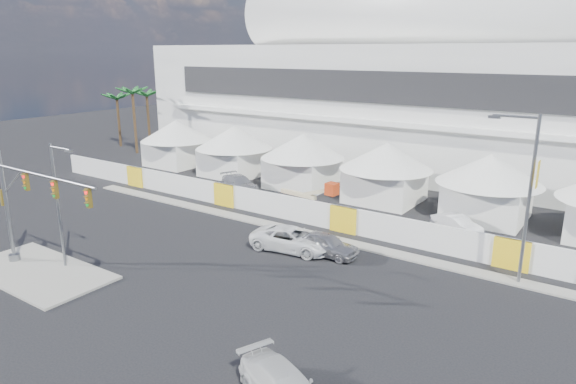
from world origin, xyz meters
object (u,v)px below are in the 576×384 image
Objects in this scene: streetlight_median at (59,198)px; boom_lift at (294,204)px; traffic_mast at (24,206)px; streetlight_curb at (526,188)px; pickup_curb at (292,239)px; lot_car_a at (457,224)px; lot_car_c at (240,183)px; sedan_silver at (326,244)px.

streetlight_median reaches higher than boom_lift.
traffic_mast is 29.74m from streetlight_curb.
pickup_curb reaches higher than lot_car_a.
streetlight_curb reaches higher than lot_car_a.
boom_lift is at bearing 169.39° from streetlight_curb.
streetlight_median is at bearing 128.11° from pickup_curb.
streetlight_median is 27.65m from streetlight_curb.
lot_car_c is 0.51× the size of traffic_mast.
lot_car_a is 0.80× the size of lot_car_c.
streetlight_curb is at bearing 30.52° from streetlight_median.
streetlight_curb is at bearing -85.27° from pickup_curb.
boom_lift is (7.21, 18.82, -3.28)m from traffic_mast.
streetlight_curb is (26.89, -6.63, 5.08)m from lot_car_c.
streetlight_median is (1.58, 1.39, 0.47)m from traffic_mast.
pickup_curb is 8.03m from boom_lift.
lot_car_a is 13.07m from boom_lift.
pickup_curb is 17.09m from traffic_mast.
sedan_silver is 18.07m from lot_car_c.
pickup_curb is 1.13× the size of lot_car_c.
streetlight_curb is (25.38, 15.42, 1.62)m from traffic_mast.
lot_car_a is (5.91, 9.48, -0.10)m from sedan_silver.
traffic_mast is (-11.59, -12.09, 3.40)m from pickup_curb.
sedan_silver is 19.13m from traffic_mast.
lot_car_a is at bearing 21.28° from boom_lift.
pickup_curb is at bearing 46.93° from streetlight_median.
sedan_silver is 12.81m from streetlight_curb.
traffic_mast is (-13.93, -12.66, 3.42)m from sedan_silver.
lot_car_c is at bearing 98.51° from streetlight_median.
sedan_silver is at bearing -35.93° from boom_lift.
lot_car_c is 22.37m from traffic_mast.
pickup_curb reaches higher than lot_car_c.
sedan_silver is at bearing 171.85° from lot_car_a.
streetlight_median is at bearing -101.32° from boom_lift.
lot_car_c is 28.16m from streetlight_curb.
streetlight_curb is (5.54, -6.72, 5.15)m from lot_car_a.
pickup_curb is at bearing -104.49° from lot_car_c.
boom_lift is at bearing 72.12° from streetlight_median.
lot_car_c is 9.30m from boom_lift.
streetlight_median is at bearing 41.26° from traffic_mast.
boom_lift is at bearing 46.30° from sedan_silver.
traffic_mast is at bearing 131.06° from sedan_silver.
lot_car_c is at bearing 166.22° from boom_lift.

